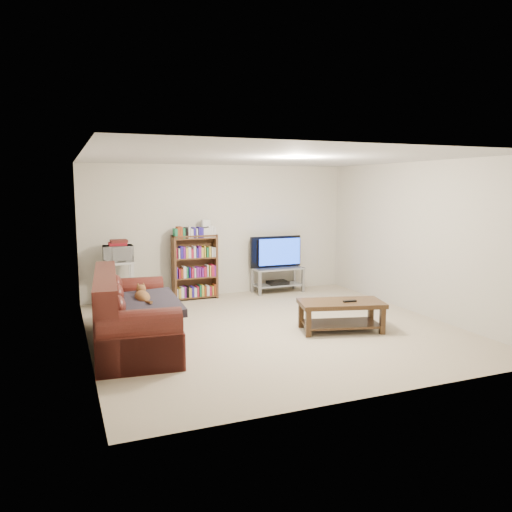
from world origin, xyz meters
name	(u,v)px	position (x,y,z in m)	size (l,w,h in m)	color
floor	(273,328)	(0.00, 0.00, 0.00)	(5.00, 5.00, 0.00)	beige
ceiling	(274,158)	(0.00, 0.00, 2.40)	(5.00, 5.00, 0.00)	white
wall_back	(219,230)	(0.00, 2.50, 1.20)	(5.00, 5.00, 0.00)	beige
wall_front	(380,274)	(0.00, -2.50, 1.20)	(5.00, 5.00, 0.00)	beige
wall_left	(84,254)	(-2.50, 0.00, 1.20)	(5.00, 5.00, 0.00)	beige
wall_right	(418,238)	(2.50, 0.00, 1.20)	(5.00, 5.00, 0.00)	beige
sofa	(128,320)	(-2.01, -0.03, 0.33)	(1.15, 2.28, 0.94)	#4C1913
blanket	(144,305)	(-1.84, -0.19, 0.55)	(0.85, 1.10, 0.10)	#2B262F
cat	(142,297)	(-1.82, 0.01, 0.61)	(0.24, 0.60, 0.18)	brown
coffee_table	(341,310)	(0.85, -0.45, 0.29)	(1.27, 0.85, 0.42)	#3D2715
remote	(350,301)	(0.93, -0.53, 0.43)	(0.19, 0.05, 0.02)	black
tv_stand	(278,276)	(1.07, 2.22, 0.33)	(0.96, 0.44, 0.48)	#999EA3
television	(278,252)	(1.07, 2.22, 0.78)	(1.03, 0.14, 0.59)	black
dvd_player	(278,282)	(1.07, 2.22, 0.19)	(0.38, 0.27, 0.06)	black
bookshelf	(195,266)	(-0.54, 2.26, 0.60)	(0.81, 0.27, 1.16)	#50311B
shelf_clutter	(199,229)	(-0.44, 2.27, 1.27)	(0.59, 0.19, 0.28)	silver
microwave_stand	(119,278)	(-1.88, 2.10, 0.50)	(0.49, 0.36, 0.78)	silver
microwave	(118,253)	(-1.88, 2.10, 0.91)	(0.48, 0.33, 0.27)	silver
game_boxes	(118,244)	(-1.88, 2.10, 1.07)	(0.28, 0.25, 0.05)	maroon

